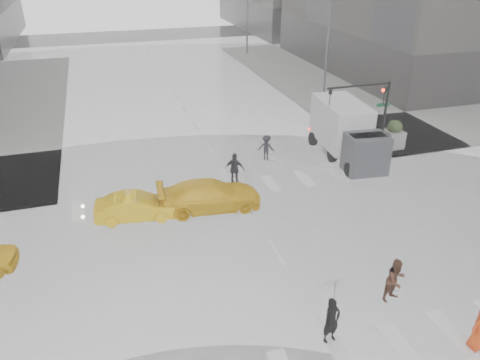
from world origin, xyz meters
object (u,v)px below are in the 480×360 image
object	(u,v)px
taxi_mid	(137,207)
box_truck	(347,131)
traffic_signal_pole	(372,104)
pedestrian_brown	(396,280)

from	to	relation	value
taxi_mid	box_truck	size ratio (longest dim) A/B	0.63
traffic_signal_pole	box_truck	size ratio (longest dim) A/B	0.73
traffic_signal_pole	pedestrian_brown	bearing A→B (deg)	-116.51
traffic_signal_pole	box_truck	bearing A→B (deg)	-176.86
box_truck	taxi_mid	bearing A→B (deg)	-159.61
taxi_mid	traffic_signal_pole	bearing A→B (deg)	-69.41
traffic_signal_pole	taxi_mid	distance (m)	14.96
traffic_signal_pole	pedestrian_brown	size ratio (longest dim) A/B	2.61
traffic_signal_pole	pedestrian_brown	distance (m)	13.62
pedestrian_brown	box_truck	distance (m)	12.77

